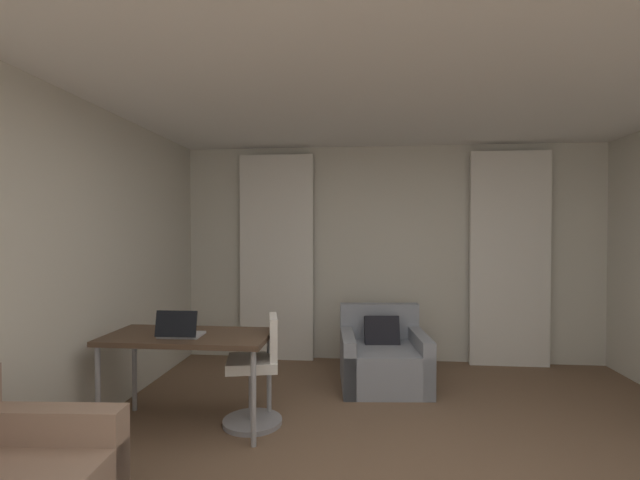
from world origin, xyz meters
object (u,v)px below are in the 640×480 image
(desk_chair, at_px, (257,376))
(desk, at_px, (188,342))
(armchair, at_px, (383,359))
(laptop, at_px, (180,331))

(desk_chair, bearing_deg, desk, -169.09)
(desk, bearing_deg, desk_chair, 10.91)
(armchair, relative_size, desk, 0.73)
(armchair, distance_m, laptop, 2.11)
(armchair, height_order, desk_chair, desk_chair)
(armchair, xyz_separation_m, laptop, (-1.62, -1.24, 0.53))
(armchair, bearing_deg, laptop, -142.55)
(laptop, bearing_deg, desk_chair, 19.71)
(armchair, bearing_deg, desk_chair, -135.49)
(desk, bearing_deg, armchair, 35.65)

